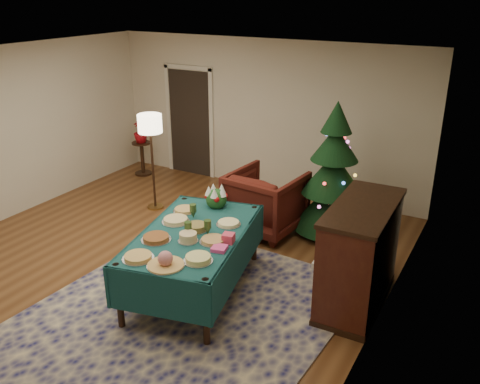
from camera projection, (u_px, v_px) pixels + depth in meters
The scene contains 26 objects.
room_shell at pixel (136, 175), 6.25m from camera, with size 7.00×7.00×7.00m.
doorway at pixel (190, 120), 9.88m from camera, with size 1.08×0.04×2.16m.
rug at pixel (168, 327), 5.62m from camera, with size 3.20×4.20×0.02m, color #161753.
buffet_table at pixel (193, 244), 6.08m from camera, with size 1.62×2.27×0.80m.
platter_0 at pixel (138, 257), 5.42m from camera, with size 0.34×0.34×0.05m.
platter_1 at pixel (165, 261), 5.27m from camera, with size 0.40×0.40×0.17m.
platter_2 at pixel (198, 259), 5.37m from camera, with size 0.32×0.32×0.07m.
platter_3 at pixel (156, 238), 5.82m from camera, with size 0.35×0.35×0.06m.
platter_4 at pixel (188, 237), 5.78m from camera, with size 0.24×0.24×0.11m.
platter_5 at pixel (213, 240), 5.79m from camera, with size 0.32×0.32×0.04m.
platter_6 at pixel (176, 220), 6.27m from camera, with size 0.35×0.35×0.06m.
platter_7 at pixel (196, 227), 6.06m from camera, with size 0.29×0.29×0.08m.
platter_8 at pixel (228, 223), 6.20m from camera, with size 0.30×0.30×0.04m.
platter_9 at pixel (185, 210), 6.57m from camera, with size 0.30×0.30×0.04m.
goblet_0 at pixel (193, 211), 6.35m from camera, with size 0.09×0.09×0.19m.
goblet_1 at pixel (208, 227), 5.92m from camera, with size 0.09×0.09×0.19m.
goblet_2 at pixel (188, 229), 5.88m from camera, with size 0.09×0.09×0.19m.
napkin_stack at pixel (219, 248), 5.61m from camera, with size 0.16×0.16×0.04m, color #F24393.
gift_box at pixel (228, 238), 5.77m from camera, with size 0.13×0.13×0.11m, color #E84060.
centerpiece at pixel (216, 197), 6.67m from camera, with size 0.29×0.29×0.33m.
armchair at pixel (266, 198), 7.70m from camera, with size 1.01×0.95×1.04m, color #4C1710.
floor_lamp at pixel (150, 129), 8.16m from camera, with size 0.39×0.39×1.62m.
side_table at pixel (142, 159), 10.10m from camera, with size 0.37×0.37×0.66m.
potted_plant at pixel (141, 136), 9.92m from camera, with size 0.26×0.46×0.26m, color #AF0C16.
christmas_tree at pixel (333, 176), 7.45m from camera, with size 1.20×1.20×2.04m.
piano at pixel (359, 256), 5.86m from camera, with size 0.73×1.48×1.26m.
Camera 1 is at (4.00, -4.48, 3.51)m, focal length 38.00 mm.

